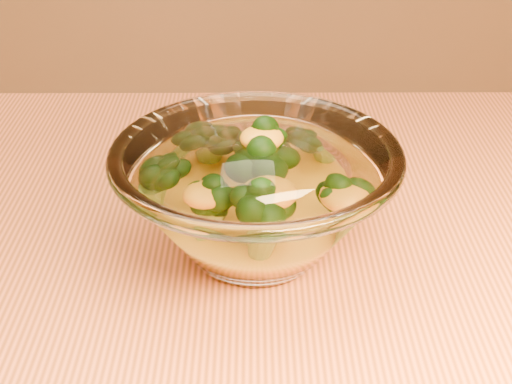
% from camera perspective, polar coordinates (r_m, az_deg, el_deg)
% --- Properties ---
extents(glass_bowl, '(0.22, 0.22, 0.10)m').
position_cam_1_polar(glass_bowl, '(0.53, -0.00, -0.43)').
color(glass_bowl, white).
rests_on(glass_bowl, table).
extents(cheese_sauce, '(0.11, 0.11, 0.03)m').
position_cam_1_polar(cheese_sauce, '(0.54, -0.00, -2.24)').
color(cheese_sauce, orange).
rests_on(cheese_sauce, glass_bowl).
extents(broccoli_heap, '(0.15, 0.14, 0.07)m').
position_cam_1_polar(broccoli_heap, '(0.53, -0.39, 1.05)').
color(broccoli_heap, black).
rests_on(broccoli_heap, cheese_sauce).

